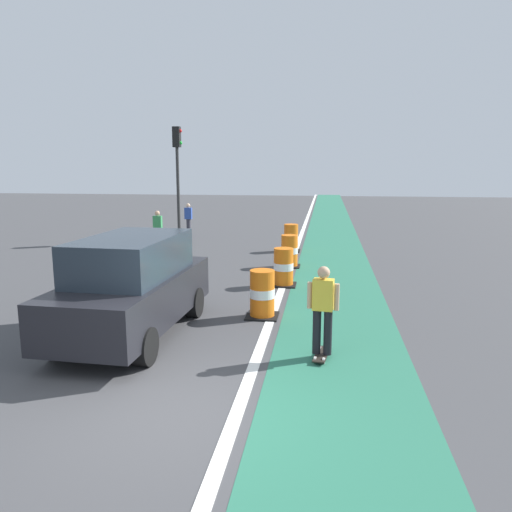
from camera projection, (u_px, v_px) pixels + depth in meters
The scene contains 12 objects.
ground_plane at pixel (171, 414), 6.98m from camera, with size 100.00×100.00×0.00m, color #424244.
bike_lane_strip at pixel (333, 259), 18.34m from camera, with size 2.50×80.00×0.01m, color #286B51.
lane_divider_stripe at pixel (293, 258), 18.55m from camera, with size 0.20×80.00×0.01m, color silver.
skateboarder_on_lane at pixel (323, 309), 8.86m from camera, with size 0.56×0.82×1.69m.
parked_suv_nearest at pixel (133, 286), 10.04m from camera, with size 2.07×4.68×2.04m.
traffic_barrel_front at pixel (262, 294), 11.35m from camera, with size 0.73×0.73×1.09m.
traffic_barrel_mid at pixel (283, 267), 14.32m from camera, with size 0.73×0.73×1.09m.
traffic_barrel_back at pixel (289, 251), 16.97m from camera, with size 0.73×0.73×1.09m.
traffic_barrel_far at pixel (291, 238), 20.02m from camera, with size 0.73×0.73×1.09m.
traffic_light_corner at pixel (178, 163), 22.44m from camera, with size 0.41×0.32×5.10m.
pedestrian_crossing at pixel (188, 219), 23.98m from camera, with size 0.34×0.20×1.61m.
pedestrian_waiting at pixel (158, 229), 20.19m from camera, with size 0.34×0.20×1.61m.
Camera 1 is at (2.07, -6.24, 3.44)m, focal length 35.02 mm.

